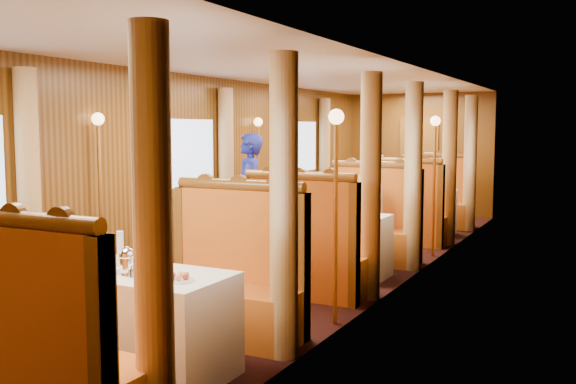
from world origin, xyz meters
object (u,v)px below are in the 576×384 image
Objects in this scene: teapot_left at (127,265)px; steward at (249,195)px; passenger at (364,209)px; rose_vase_mid at (340,200)px; table_far at (421,212)px; tea_tray at (135,273)px; table_near at (155,326)px; banquette_mid_fwd at (305,257)px; rose_vase_far at (419,180)px; banquette_far_fwd at (403,217)px; teapot_right at (145,270)px; banquette_far_aft at (436,203)px; teapot_back at (146,262)px; fruit_plate at (179,278)px; banquette_mid_aft at (371,230)px; table_mid at (342,246)px; banquette_near_aft at (231,288)px; banquette_near_fwd at (42,366)px.

steward is at bearing 128.57° from teapot_left.
rose_vase_mid is at bearing -91.78° from passenger.
tea_tray reaches higher than table_far.
tea_tray reaches higher than table_near.
steward reaches higher than banquette_mid_fwd.
table_far is 2.92× the size of rose_vase_far.
banquette_mid_fwd is 1.00× the size of banquette_far_fwd.
teapot_right is 7.08m from rose_vase_far.
banquette_mid_fwd and banquette_far_fwd have the same top height.
banquette_far_aft is 7.77× the size of teapot_back.
tea_tray is at bearing -107.06° from teapot_back.
passenger reaches higher than tea_tray.
fruit_plate is (0.39, -0.13, -0.05)m from teapot_back.
steward is (-1.66, -0.40, 0.43)m from banquette_mid_aft.
rose_vase_far is at bearing 92.12° from banquette_far_fwd.
banquette_mid_fwd is at bearing -90.00° from banquette_mid_aft.
table_mid is 0.78× the size of banquette_far_fwd.
banquette_mid_aft is at bearing 90.00° from passenger.
steward is (-1.66, -1.88, 0.43)m from banquette_far_fwd.
rose_vase_mid is at bearing -89.79° from rose_vase_far.
banquette_far_aft is (0.00, 8.01, 0.05)m from table_near.
table_near is 4.51m from banquette_mid_aft.
teapot_left is 0.15m from teapot_back.
banquette_mid_fwd is 4.50m from rose_vase_far.
teapot_back is at bearing -91.03° from banquette_far_fwd.
table_mid is 3.64m from teapot_left.
banquette_mid_fwd is 2.63m from teapot_left.
tea_tray is at bearing 1.51° from steward.
table_mid is 3.64m from teapot_right.
tea_tray is 0.94× the size of rose_vase_mid.
steward is at bearing 135.54° from banquette_mid_fwd.
banquette_far_aft is at bearing 90.00° from passenger.
banquette_far_aft reaches higher than teapot_right.
table_far is at bearing 90.00° from banquette_near_aft.
teapot_left is (-0.15, -1.12, 0.40)m from banquette_near_aft.
teapot_back is (-0.11, -2.45, 0.40)m from banquette_mid_fwd.
rose_vase_far reaches higher than teapot_back.
passenger is (-0.00, 3.21, 0.32)m from banquette_near_aft.
passenger is at bearing -90.00° from banquette_far_fwd.
banquette_far_fwd is (0.00, -1.01, 0.05)m from table_far.
fruit_plate reaches higher than table_near.
passenger is (0.15, 4.34, -0.08)m from teapot_left.
steward reaches higher than banquette_far_fwd.
passenger is at bearing 90.00° from table_mid.
teapot_left is at bearing -91.83° from banquette_mid_aft.
teapot_left is at bearing -93.26° from banquette_mid_fwd.
passenger is (1.66, 0.12, -0.11)m from steward.
banquette_near_fwd is 7.00m from banquette_far_fwd.
banquette_far_aft is at bearing 92.02° from fruit_plate.
rose_vase_far is at bearing 90.60° from table_mid.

